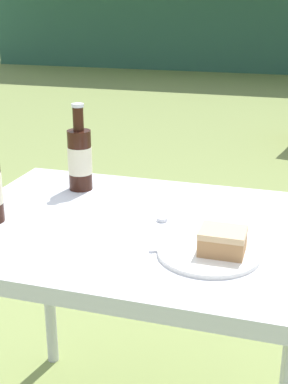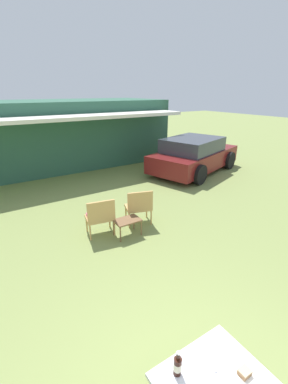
# 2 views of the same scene
# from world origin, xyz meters

# --- Properties ---
(cabin_building) EXTENTS (11.64, 4.99, 2.63)m
(cabin_building) POSITION_xyz_m (0.22, 10.43, 1.32)
(cabin_building) COLOR #2D5B47
(cabin_building) RESTS_ON ground_plane
(parked_car) EXTENTS (4.36, 2.93, 1.34)m
(parked_car) POSITION_xyz_m (5.65, 6.34, 0.66)
(parked_car) COLOR maroon
(parked_car) RESTS_ON ground_plane
(wicker_chair_cushioned) EXTENTS (0.66, 0.54, 0.87)m
(wicker_chair_cushioned) POSITION_xyz_m (0.61, 3.82, 0.48)
(wicker_chair_cushioned) COLOR tan
(wicker_chair_cushioned) RESTS_ON ground_plane
(wicker_chair_plain) EXTENTS (0.70, 0.60, 0.87)m
(wicker_chair_plain) POSITION_xyz_m (1.59, 3.80, 0.49)
(wicker_chair_plain) COLOR tan
(wicker_chair_plain) RESTS_ON ground_plane
(garden_side_table) EXTENTS (0.57, 0.37, 0.39)m
(garden_side_table) POSITION_xyz_m (1.10, 3.49, 0.34)
(garden_side_table) COLOR brown
(garden_side_table) RESTS_ON ground_plane
(cake_on_plate) EXTENTS (0.23, 0.23, 0.06)m
(cake_on_plate) POSITION_xyz_m (0.23, -0.12, 0.76)
(cake_on_plate) COLOR white
(cake_on_plate) RESTS_ON patio_table
(cola_bottle_near) EXTENTS (0.07, 0.07, 0.26)m
(cola_bottle_near) POSITION_xyz_m (-0.23, 0.20, 0.83)
(cola_bottle_near) COLOR black
(cola_bottle_near) RESTS_ON patio_table
(fork) EXTENTS (0.17, 0.08, 0.01)m
(fork) POSITION_xyz_m (0.17, -0.11, 0.74)
(fork) COLOR silver
(fork) RESTS_ON patio_table
(loose_bottle_cap) EXTENTS (0.03, 0.03, 0.01)m
(loose_bottle_cap) POSITION_xyz_m (0.07, 0.04, 0.74)
(loose_bottle_cap) COLOR silver
(loose_bottle_cap) RESTS_ON patio_table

